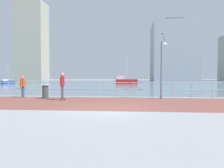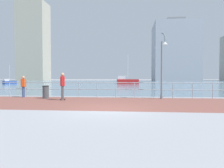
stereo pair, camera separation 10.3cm
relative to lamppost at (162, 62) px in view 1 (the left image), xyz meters
name	(u,v)px [view 1 (the left image)]	position (x,y,z in m)	size (l,w,h in m)	color
ground	(126,84)	(-3.35, 35.04, -2.57)	(220.00, 220.00, 0.00)	#9E9EA3
brick_paving	(112,103)	(-3.35, -2.38, -2.56)	(28.00, 6.31, 0.01)	brown
harbor_water	(127,83)	(-3.35, 45.77, -2.57)	(180.00, 88.00, 0.00)	slate
waterfront_railing	(115,87)	(-3.35, 0.77, -1.77)	(25.25, 0.06, 1.16)	#9EADB7
lamppost	(162,62)	(0.00, 0.00, 0.00)	(0.42, 0.80, 4.65)	slate
skateboarder	(62,84)	(-6.75, -1.26, -1.46)	(0.41, 0.56, 1.83)	black
bystander	(23,85)	(-10.42, 0.42, -1.61)	(0.24, 0.55, 1.64)	#384C7A
trash_bin	(45,92)	(-8.34, -0.28, -2.10)	(0.46, 0.46, 0.93)	#474C51
sailboat_ivory	(8,82)	(-30.84, 31.45, -2.15)	(2.10, 3.27, 4.41)	#284799
sailboat_teal	(126,81)	(-3.35, 34.40, -1.89)	(5.20, 2.24, 7.07)	#B21E1E
tower_beige	(173,52)	(15.05, 72.21, 9.13)	(17.18, 16.29, 25.05)	#A3A8B2
tower_brick	(32,42)	(-51.45, 85.70, 16.83)	(13.87, 10.21, 40.46)	#B2AD99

